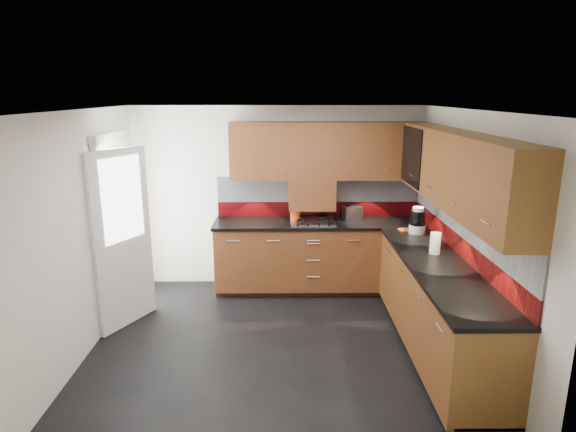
{
  "coord_description": "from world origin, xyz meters",
  "views": [
    {
      "loc": [
        0.07,
        -4.49,
        2.55
      ],
      "look_at": [
        0.13,
        0.65,
        1.23
      ],
      "focal_mm": 30.0,
      "sensor_mm": 36.0,
      "label": 1
    }
  ],
  "objects_px": {
    "toaster": "(352,213)",
    "food_processor": "(418,221)",
    "utensil_pot": "(295,212)",
    "gas_hob": "(312,221)"
  },
  "relations": [
    {
      "from": "toaster",
      "to": "food_processor",
      "type": "xyz_separation_m",
      "value": [
        0.68,
        -0.68,
        0.06
      ]
    },
    {
      "from": "food_processor",
      "to": "toaster",
      "type": "bearing_deg",
      "value": 134.82
    },
    {
      "from": "utensil_pot",
      "to": "toaster",
      "type": "height_order",
      "value": "utensil_pot"
    },
    {
      "from": "toaster",
      "to": "gas_hob",
      "type": "bearing_deg",
      "value": -162.27
    },
    {
      "from": "gas_hob",
      "to": "food_processor",
      "type": "height_order",
      "value": "food_processor"
    },
    {
      "from": "toaster",
      "to": "utensil_pot",
      "type": "bearing_deg",
      "value": -178.23
    },
    {
      "from": "toaster",
      "to": "food_processor",
      "type": "distance_m",
      "value": 0.96
    },
    {
      "from": "gas_hob",
      "to": "food_processor",
      "type": "xyz_separation_m",
      "value": [
        1.21,
        -0.51,
        0.13
      ]
    },
    {
      "from": "gas_hob",
      "to": "toaster",
      "type": "bearing_deg",
      "value": 17.73
    },
    {
      "from": "gas_hob",
      "to": "utensil_pot",
      "type": "height_order",
      "value": "utensil_pot"
    }
  ]
}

